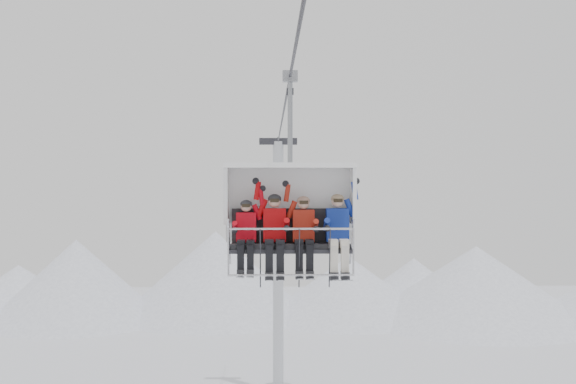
{
  "coord_description": "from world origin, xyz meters",
  "views": [
    {
      "loc": [
        -0.38,
        -16.04,
        11.24
      ],
      "look_at": [
        0.0,
        0.0,
        10.98
      ],
      "focal_mm": 45.0,
      "sensor_mm": 36.0,
      "label": 1
    }
  ],
  "objects_px": {
    "lift_tower_right": "(278,284)",
    "skier_center_right": "(304,232)",
    "skier_far_right": "(338,231)",
    "chairlift_carrier": "(290,206)",
    "skier_far_left": "(246,234)",
    "skier_center_left": "(275,231)"
  },
  "relations": [
    {
      "from": "chairlift_carrier",
      "to": "skier_far_left",
      "type": "height_order",
      "value": "chairlift_carrier"
    },
    {
      "from": "lift_tower_right",
      "to": "skier_center_right",
      "type": "distance_m",
      "value": 24.34
    },
    {
      "from": "skier_center_left",
      "to": "skier_far_right",
      "type": "height_order",
      "value": "same"
    },
    {
      "from": "skier_center_right",
      "to": "skier_far_right",
      "type": "relative_size",
      "value": 0.97
    },
    {
      "from": "skier_far_left",
      "to": "skier_center_left",
      "type": "height_order",
      "value": "skier_center_left"
    },
    {
      "from": "lift_tower_right",
      "to": "skier_far_right",
      "type": "bearing_deg",
      "value": -87.76
    },
    {
      "from": "lift_tower_right",
      "to": "skier_far_right",
      "type": "relative_size",
      "value": 7.73
    },
    {
      "from": "lift_tower_right",
      "to": "chairlift_carrier",
      "type": "bearing_deg",
      "value": -90.0
    },
    {
      "from": "skier_center_left",
      "to": "skier_center_right",
      "type": "xyz_separation_m",
      "value": [
        0.57,
        -0.0,
        -0.02
      ]
    },
    {
      "from": "skier_center_left",
      "to": "skier_far_left",
      "type": "bearing_deg",
      "value": -178.6
    },
    {
      "from": "chairlift_carrier",
      "to": "skier_far_right",
      "type": "xyz_separation_m",
      "value": [
        0.94,
        -0.3,
        -0.48
      ]
    },
    {
      "from": "skier_far_left",
      "to": "skier_center_right",
      "type": "relative_size",
      "value": 1.0
    },
    {
      "from": "skier_far_left",
      "to": "skier_center_right",
      "type": "xyz_separation_m",
      "value": [
        1.13,
        0.01,
        0.03
      ]
    },
    {
      "from": "skier_center_left",
      "to": "lift_tower_right",
      "type": "bearing_deg",
      "value": 89.26
    },
    {
      "from": "chairlift_carrier",
      "to": "skier_far_left",
      "type": "distance_m",
      "value": 1.06
    },
    {
      "from": "lift_tower_right",
      "to": "chairlift_carrier",
      "type": "height_order",
      "value": "lift_tower_right"
    },
    {
      "from": "lift_tower_right",
      "to": "skier_center_left",
      "type": "height_order",
      "value": "lift_tower_right"
    },
    {
      "from": "chairlift_carrier",
      "to": "skier_center_right",
      "type": "distance_m",
      "value": 0.64
    },
    {
      "from": "lift_tower_right",
      "to": "skier_center_left",
      "type": "bearing_deg",
      "value": -90.74
    },
    {
      "from": "skier_center_right",
      "to": "skier_far_right",
      "type": "height_order",
      "value": "skier_far_right"
    },
    {
      "from": "skier_center_left",
      "to": "skier_far_right",
      "type": "relative_size",
      "value": 1.0
    },
    {
      "from": "skier_center_right",
      "to": "skier_far_right",
      "type": "distance_m",
      "value": 0.67
    }
  ]
}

